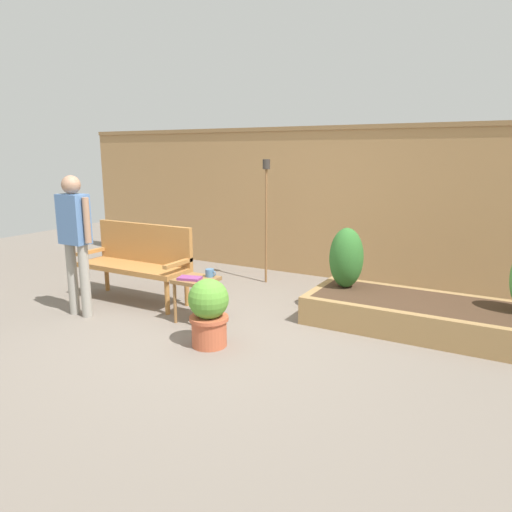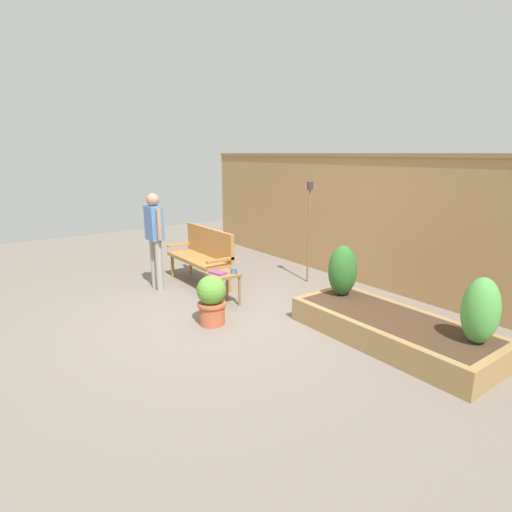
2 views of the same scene
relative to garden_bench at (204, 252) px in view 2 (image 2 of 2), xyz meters
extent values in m
plane|color=#70665B|center=(1.38, -0.41, -0.54)|extent=(14.00, 14.00, 0.00)
cube|color=#A37A4C|center=(1.38, 2.19, 0.51)|extent=(8.40, 0.10, 2.10)
cube|color=olive|center=(1.38, 2.19, 1.59)|extent=(8.40, 0.14, 0.06)
cylinder|color=#A87038|center=(0.66, 0.08, -0.34)|extent=(0.06, 0.06, 0.40)
cylinder|color=#A87038|center=(0.66, -0.28, -0.34)|extent=(0.06, 0.06, 0.40)
cylinder|color=#A87038|center=(-0.66, 0.08, -0.34)|extent=(0.06, 0.06, 0.40)
cylinder|color=#A87038|center=(-0.66, -0.28, -0.34)|extent=(0.06, 0.06, 0.40)
cube|color=#A87038|center=(0.00, -0.10, -0.11)|extent=(1.44, 0.48, 0.06)
cube|color=#A87038|center=(0.00, 0.11, 0.16)|extent=(1.44, 0.06, 0.48)
cube|color=#A87038|center=(-0.69, -0.10, 0.02)|extent=(0.06, 0.48, 0.04)
cube|color=#A87038|center=(0.69, -0.10, 0.02)|extent=(0.06, 0.48, 0.04)
cylinder|color=olive|center=(1.24, -0.12, -0.32)|extent=(0.04, 0.04, 0.44)
cylinder|color=olive|center=(1.24, -0.45, -0.32)|extent=(0.04, 0.04, 0.44)
cylinder|color=olive|center=(0.91, -0.12, -0.32)|extent=(0.04, 0.04, 0.44)
cylinder|color=olive|center=(0.91, -0.45, -0.32)|extent=(0.04, 0.04, 0.44)
cube|color=olive|center=(1.08, -0.29, -0.08)|extent=(0.40, 0.40, 0.04)
cylinder|color=teal|center=(1.17, -0.16, -0.02)|extent=(0.09, 0.09, 0.08)
torus|color=teal|center=(1.22, -0.16, -0.02)|extent=(0.06, 0.01, 0.06)
cube|color=#7F3875|center=(1.05, -0.36, -0.05)|extent=(0.27, 0.20, 0.03)
cylinder|color=#B75638|center=(1.59, -0.79, -0.42)|extent=(0.33, 0.33, 0.26)
cylinder|color=#B75638|center=(1.59, -0.79, -0.27)|extent=(0.37, 0.37, 0.04)
sphere|color=#569333|center=(1.59, -0.79, -0.08)|extent=(0.38, 0.38, 0.38)
cube|color=#997547|center=(3.28, 0.20, -0.39)|extent=(2.40, 0.09, 0.30)
cube|color=#997547|center=(3.28, 1.11, -0.39)|extent=(2.40, 0.09, 0.30)
cube|color=#997547|center=(2.13, 0.66, -0.39)|extent=(0.09, 0.82, 0.30)
cube|color=#997547|center=(4.44, 0.66, -0.39)|extent=(0.09, 0.82, 0.30)
cube|color=#422D1E|center=(3.28, 0.66, -0.39)|extent=(2.22, 0.82, 0.30)
cylinder|color=brown|center=(2.38, 0.77, -0.21)|extent=(0.04, 0.04, 0.06)
ellipsoid|color=#2D6628|center=(2.38, 0.77, 0.10)|extent=(0.38, 0.38, 0.68)
cylinder|color=brown|center=(4.19, 0.77, -0.21)|extent=(0.04, 0.04, 0.06)
ellipsoid|color=#4C9942|center=(4.19, 0.77, 0.10)|extent=(0.36, 0.36, 0.69)
cylinder|color=brown|center=(0.99, 1.47, 0.24)|extent=(0.03, 0.03, 1.58)
cylinder|color=#332D28|center=(0.99, 1.47, 1.10)|extent=(0.10, 0.10, 0.13)
cylinder|color=gray|center=(-0.08, -0.77, -0.13)|extent=(0.11, 0.11, 0.82)
cylinder|color=gray|center=(-0.28, -0.77, -0.13)|extent=(0.11, 0.11, 0.82)
cube|color=#4C70A3|center=(-0.18, -0.77, 0.55)|extent=(0.32, 0.20, 0.54)
cylinder|color=#9E755B|center=(0.02, -0.77, 0.55)|extent=(0.07, 0.07, 0.49)
cylinder|color=#9E755B|center=(-0.38, -0.77, 0.55)|extent=(0.07, 0.07, 0.49)
sphere|color=#9E755B|center=(-0.18, -0.77, 0.92)|extent=(0.20, 0.20, 0.20)
camera|label=1|loc=(4.05, -4.27, 1.25)|focal=33.46mm
camera|label=2|loc=(5.93, -3.29, 1.62)|focal=28.86mm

